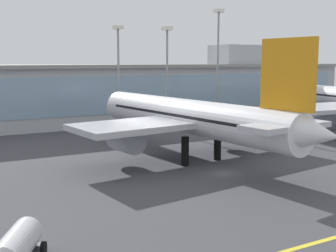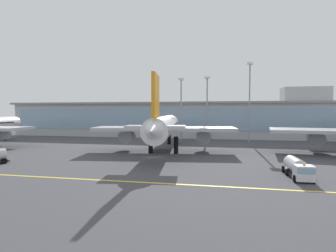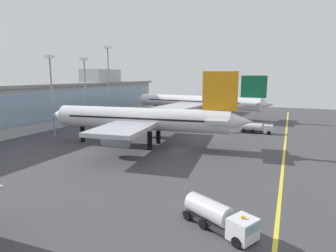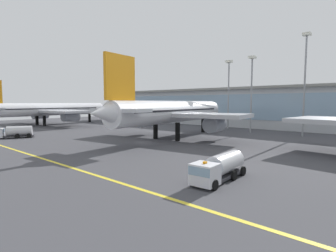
% 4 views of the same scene
% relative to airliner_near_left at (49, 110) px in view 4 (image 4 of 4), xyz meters
% --- Properties ---
extents(ground_plane, '(205.91, 205.91, 0.00)m').
position_rel_airliner_near_left_xyz_m(ground_plane, '(61.05, -7.34, -5.88)').
color(ground_plane, '#424247').
extents(taxiway_centreline_stripe, '(164.73, 0.50, 0.01)m').
position_rel_airliner_near_left_xyz_m(taxiway_centreline_stripe, '(61.05, -29.34, -5.88)').
color(taxiway_centreline_stripe, yellow).
rests_on(taxiway_centreline_stripe, ground).
extents(terminal_building, '(150.08, 14.00, 19.18)m').
position_rel_airliner_near_left_xyz_m(terminal_building, '(62.67, 43.62, 1.52)').
color(terminal_building, '#ADB2B7').
rests_on(terminal_building, ground).
extents(airliner_near_left, '(41.95, 55.29, 16.15)m').
position_rel_airliner_near_left_xyz_m(airliner_near_left, '(0.00, 0.00, 0.00)').
color(airliner_near_left, black).
rests_on(airliner_near_left, ground).
extents(airliner_near_right, '(36.73, 50.44, 17.44)m').
position_rel_airliner_near_left_xyz_m(airliner_near_right, '(61.35, 2.07, 0.49)').
color(airliner_near_right, black).
rests_on(airliner_near_right, ground).
extents(fuel_tanker_truck, '(6.35, 9.14, 2.90)m').
position_rel_airliner_near_left_xyz_m(fuel_tanker_truck, '(31.27, -23.62, -4.37)').
color(fuel_tanker_truck, black).
rests_on(fuel_tanker_truck, ground).
extents(baggage_tug_near, '(3.27, 9.15, 2.90)m').
position_rel_airliner_near_left_xyz_m(baggage_tug_near, '(87.88, -21.60, -4.37)').
color(baggage_tug_near, black).
rests_on(baggage_tug_near, ground).
extents(apron_light_mast_west, '(1.80, 1.80, 21.71)m').
position_rel_airliner_near_left_xyz_m(apron_light_mast_west, '(70.47, 25.66, 8.51)').
color(apron_light_mast_west, gray).
rests_on(apron_light_mast_west, ground).
extents(apron_light_mast_centre, '(1.80, 1.80, 21.84)m').
position_rel_airliner_near_left_xyz_m(apron_light_mast_centre, '(61.23, 29.36, 8.58)').
color(apron_light_mast_centre, gray).
rests_on(apron_light_mast_centre, ground).
extents(apron_light_mast_east, '(1.80, 1.80, 26.03)m').
position_rel_airliner_near_left_xyz_m(apron_light_mast_east, '(83.99, 26.83, 10.90)').
color(apron_light_mast_east, gray).
rests_on(apron_light_mast_east, ground).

